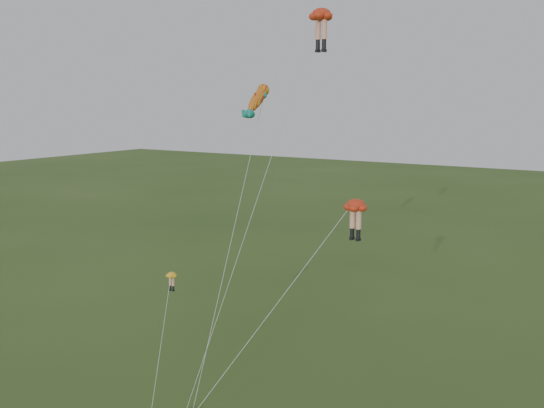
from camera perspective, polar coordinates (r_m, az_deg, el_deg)
The scene contains 4 objects.
legs_kite_red_high at distance 39.87m, azimuth 4.50°, elevation 16.65°, with size 4.99×10.38×24.34m.
legs_kite_red_mid at distance 32.98m, azimuth 7.56°, elevation -0.82°, with size 8.25×8.20×13.35m.
legs_kite_yellow at distance 40.43m, azimuth -9.59°, elevation -7.76°, with size 3.86×6.62×7.44m.
fish_kite at distance 42.21m, azimuth -1.36°, elevation 9.76°, with size 2.02×11.03×20.00m.
Camera 1 is at (20.82, -26.03, 18.55)m, focal length 40.00 mm.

